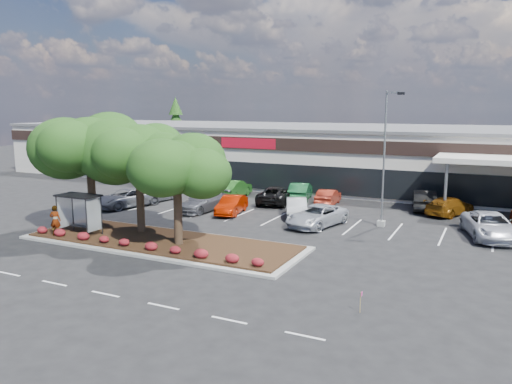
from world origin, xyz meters
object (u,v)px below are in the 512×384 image
at_px(car_0, 127,198).
at_px(car_1, 156,193).
at_px(survey_stake, 361,299).
at_px(light_pole, 385,168).

distance_m(car_0, car_1, 3.19).
distance_m(survey_stake, car_1, 27.94).
distance_m(light_pole, car_1, 20.66).
bearing_deg(car_1, survey_stake, -26.10).
xyz_separation_m(light_pole, car_0, (-20.96, -2.39, -3.41)).
relative_size(light_pole, car_0, 1.70).
height_order(light_pole, survey_stake, light_pole).
bearing_deg(survey_stake, car_0, 150.53).
relative_size(car_0, car_1, 1.13).
relative_size(survey_stake, car_0, 0.16).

